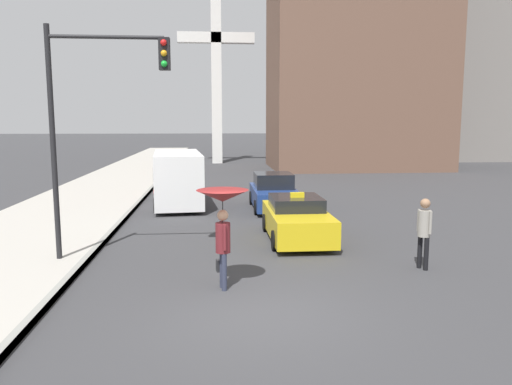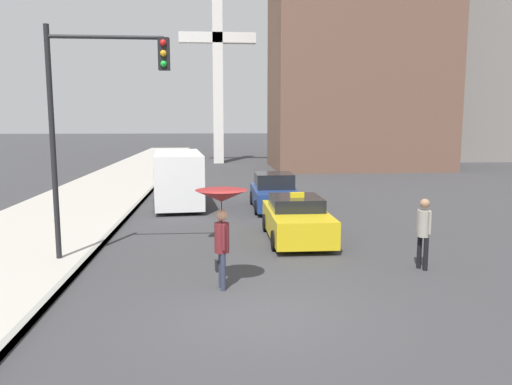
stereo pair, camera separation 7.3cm
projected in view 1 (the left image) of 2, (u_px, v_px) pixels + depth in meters
The scene contains 9 objects.
ground_plane at pixel (260, 313), 9.86m from camera, with size 300.00×300.00×0.00m, color #38383A.
taxi at pixel (297, 219), 15.96m from camera, with size 1.91×4.21×1.53m.
sedan_red at pixel (274, 193), 21.57m from camera, with size 1.91×4.15×1.54m.
ambulance_van at pixel (178, 176), 22.39m from camera, with size 2.51×5.81×2.39m.
pedestrian_with_umbrella at pixel (223, 208), 11.03m from camera, with size 1.16×1.16×2.26m.
pedestrian_man at pixel (424, 227), 12.67m from camera, with size 0.42×0.46×1.83m.
traffic_light at pixel (97, 103), 12.70m from camera, with size 3.09×0.38×6.16m.
building_tower_far at pixel (453, 20), 50.38m from camera, with size 14.50×12.34×27.84m.
monument_cross at pixel (216, 65), 44.29m from camera, with size 6.76×0.90×15.37m.
Camera 1 is at (-0.89, -9.38, 3.76)m, focal length 35.00 mm.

